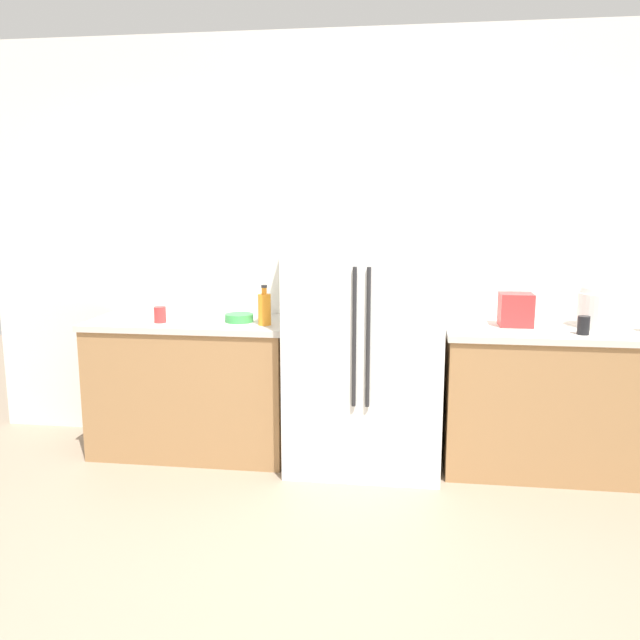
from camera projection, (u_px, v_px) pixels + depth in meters
ground_plane at (283, 593)px, 2.81m from camera, size 10.02×10.02×0.00m
kitchen_back_panel at (335, 245)px, 4.43m from camera, size 5.01×0.10×2.78m
counter_left at (193, 386)px, 4.36m from camera, size 1.33×0.64×0.91m
counter_right at (560, 400)px, 4.04m from camera, size 1.44×0.64×0.91m
refrigerator at (366, 326)px, 4.07m from camera, size 0.95×0.74×1.82m
toaster at (516, 310)px, 4.04m from camera, size 0.20×0.18×0.21m
rice_cooker at (602, 302)px, 3.97m from camera, size 0.28×0.28×0.34m
bottle_a at (264, 309)px, 4.07m from camera, size 0.08×0.08×0.25m
cup_a at (583, 325)px, 3.79m from camera, size 0.07×0.07×0.11m
cup_b at (160, 315)px, 4.17m from camera, size 0.08×0.08×0.10m
bowl_a at (239, 318)px, 4.20m from camera, size 0.18×0.18×0.05m
bowl_b at (187, 312)px, 4.40m from camera, size 0.15×0.15×0.07m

